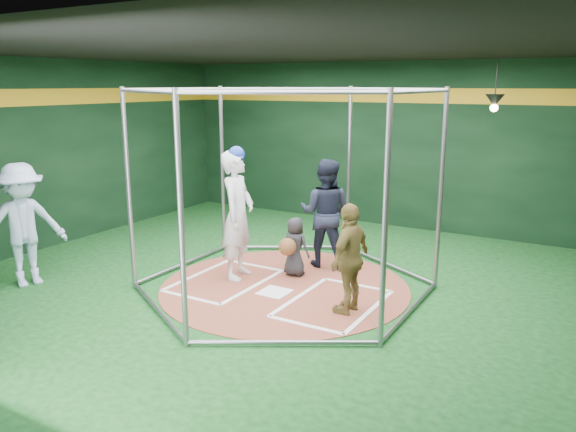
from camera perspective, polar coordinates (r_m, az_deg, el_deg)
The scene contains 12 objects.
room_shell at distance 8.23m, azimuth -0.32°, elevation 4.31°, with size 10.10×9.10×3.53m.
clay_disc at distance 8.67m, azimuth -0.33°, elevation -7.19°, with size 3.80×3.80×0.01m, color brown.
home_plate at distance 8.42m, azimuth -1.38°, elevation -7.73°, with size 0.43×0.43×0.01m, color white.
batter_box_left at distance 8.96m, azimuth -6.43°, elevation -6.49°, with size 1.17×1.77×0.01m.
batter_box_right at distance 8.04m, azimuth 4.66°, elevation -8.82°, with size 1.17×1.77×0.01m.
batting_cage at distance 8.26m, azimuth -0.35°, elevation 2.56°, with size 4.05×4.67×3.00m.
pendant_lamp_near at distance 10.77m, azimuth 20.25°, elevation 10.91°, with size 0.34×0.34×0.90m.
batter_figure at distance 8.83m, azimuth -5.14°, elevation 0.22°, with size 0.64×0.83×2.10m.
visitor_leopard at distance 7.56m, azimuth 6.32°, elevation -4.29°, with size 0.88×0.37×1.51m, color #9E8744.
catcher_figure at distance 8.99m, azimuth 0.62°, elevation -3.12°, with size 0.47×0.55×0.96m.
umpire at distance 9.43m, azimuth 3.81°, elevation 0.30°, with size 0.89×0.69×1.82m, color black.
bystander_blue at distance 9.41m, azimuth -25.29°, elevation -0.84°, with size 1.22×0.70×1.90m, color #9EB6D1.
Camera 1 is at (4.12, -6.99, 3.04)m, focal length 35.00 mm.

